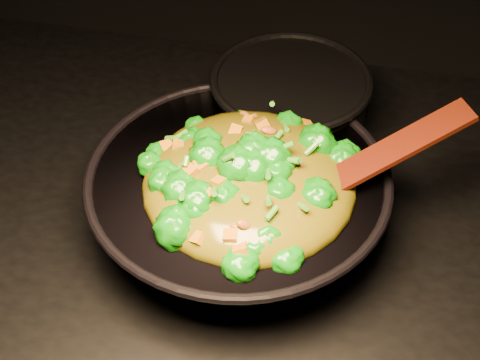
# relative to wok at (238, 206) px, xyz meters

# --- Properties ---
(wok) EXTENTS (0.42, 0.42, 0.11)m
(wok) POSITION_rel_wok_xyz_m (0.00, 0.00, 0.00)
(wok) COLOR black
(wok) RESTS_ON stovetop
(stir_fry) EXTENTS (0.29, 0.29, 0.09)m
(stir_fry) POSITION_rel_wok_xyz_m (0.02, -0.01, 0.10)
(stir_fry) COLOR #117A08
(stir_fry) RESTS_ON wok
(spatula) EXTENTS (0.23, 0.16, 0.11)m
(spatula) POSITION_rel_wok_xyz_m (0.17, 0.02, 0.10)
(spatula) COLOR #3E1409
(spatula) RESTS_ON wok
(back_pot) EXTENTS (0.27, 0.27, 0.13)m
(back_pot) POSITION_rel_wok_xyz_m (0.03, 0.20, 0.01)
(back_pot) COLOR black
(back_pot) RESTS_ON stovetop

